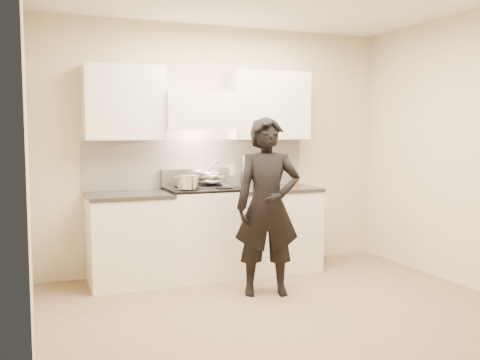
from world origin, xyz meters
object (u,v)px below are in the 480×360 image
Objects in this scene: counter_right at (274,228)px; wok at (211,176)px; utensil_crock at (246,177)px; stove at (203,232)px; person at (268,207)px.

wok is (-0.70, 0.12, 0.59)m from counter_right.
utensil_crock reaches higher than counter_right.
person is (0.37, -0.83, 0.36)m from stove.
counter_right is at bearing 77.84° from person.
stove is 1.04× the size of counter_right.
stove reaches higher than counter_right.
stove is 2.20× the size of wok.
utensil_crock reaches higher than wok.
counter_right is at bearing -38.72° from utensil_crock.
utensil_crock reaches higher than stove.
utensil_crock is (-0.26, 0.21, 0.57)m from counter_right.
person is (0.24, -0.96, -0.22)m from wok.
person is at bearing -66.04° from stove.
wok is (0.13, 0.12, 0.58)m from stove.
person reaches higher than wok.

